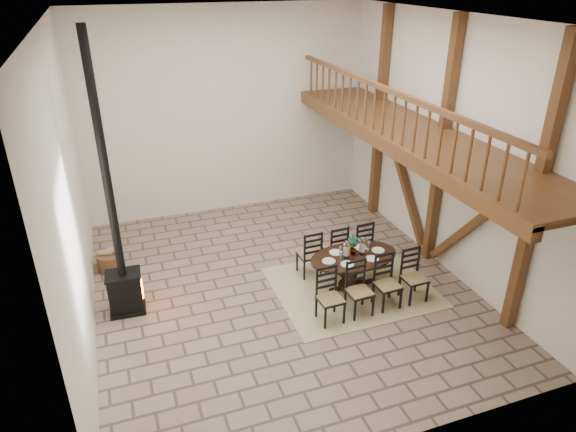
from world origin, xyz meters
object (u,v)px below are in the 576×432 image
object	(u,v)px
wood_stove	(120,258)
log_stack	(120,305)
dining_table	(355,273)
log_basket	(110,261)

from	to	relation	value
wood_stove	log_stack	xyz separation A→B (m)	(-0.14, -0.01, -0.96)
dining_table	log_stack	distance (m)	4.43
dining_table	wood_stove	world-z (taller)	wood_stove
dining_table	log_basket	distance (m)	5.07
dining_table	log_stack	xyz separation A→B (m)	(-4.35, 0.79, -0.21)
wood_stove	log_stack	size ratio (longest dim) A/B	13.97
dining_table	log_stack	size ratio (longest dim) A/B	6.14
wood_stove	log_basket	distance (m)	1.89
log_basket	log_stack	size ratio (longest dim) A/B	1.52
log_stack	log_basket	bearing A→B (deg)	93.03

